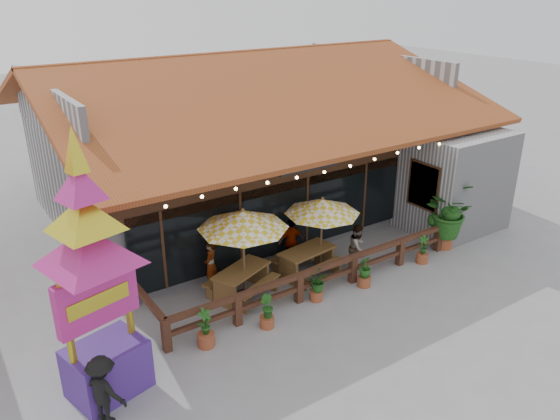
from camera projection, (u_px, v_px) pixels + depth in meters
ground at (354, 271)px, 17.23m from camera, size 100.00×100.00×0.00m
restaurant_building at (251, 152)px, 21.58m from camera, size 15.50×14.73×6.09m
patio_railing at (301, 277)px, 15.63m from camera, size 10.00×2.60×0.92m
umbrella_left at (243, 220)px, 14.99m from camera, size 3.15×3.15×2.73m
umbrella_right at (322, 207)px, 16.48m from camera, size 2.75×2.75×2.47m
picnic_table_left at (242, 278)px, 15.68m from camera, size 2.21×2.07×0.85m
picnic_table_right at (307, 258)px, 16.83m from camera, size 1.97×1.76×0.85m
thai_sign_tower at (90, 254)px, 10.87m from camera, size 2.91×2.91×6.48m
tropical_plant at (447, 212)px, 18.27m from camera, size 2.20×2.20×2.30m
diner_a at (211, 265)px, 15.93m from camera, size 0.68×0.67×1.58m
diner_b at (358, 247)px, 17.09m from camera, size 0.92×0.85×1.51m
diner_c at (291, 241)px, 17.51m from camera, size 0.93×0.53×1.49m
pedestrian at (103, 390)px, 11.05m from camera, size 1.05×1.17×1.57m
planter_a at (206, 330)px, 13.51m from camera, size 0.44×0.44×1.08m
planter_b at (267, 313)px, 14.27m from camera, size 0.39×0.41×0.94m
planter_c at (317, 284)px, 15.45m from camera, size 0.73×0.74×0.93m
planter_d at (365, 272)px, 16.20m from camera, size 0.51×0.51×0.97m
planter_e at (423, 251)px, 17.60m from camera, size 0.41×0.40×0.95m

